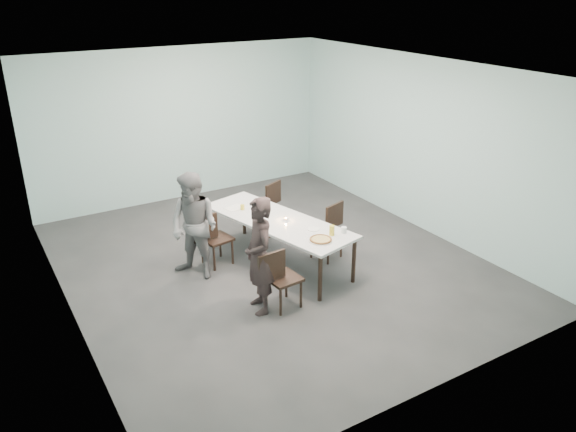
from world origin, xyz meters
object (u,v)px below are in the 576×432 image
tealight (286,219)px  chair_near_left (279,275)px  diner_near (259,256)px  chair_near_right (330,227)px  pizza (321,240)px  amber_tumbler (242,207)px  chair_far_right (270,204)px  water_tumbler (344,230)px  table (277,223)px  chair_far_left (212,236)px  side_plate (313,229)px  diner_far (194,226)px  beer_glass (332,230)px

tealight → chair_near_left: bearing=-125.1°
diner_near → chair_near_right: bearing=126.2°
pizza → amber_tumbler: size_ratio=4.25×
chair_near_right → chair_far_right: size_ratio=1.00×
chair_near_left → water_tumbler: (1.22, 0.22, 0.29)m
table → chair_far_left: 1.03m
chair_near_right → table: bearing=-30.7°
water_tumbler → amber_tumbler: 1.78m
table → side_plate: (0.27, -0.59, 0.06)m
chair_far_left → chair_near_right: 1.87m
chair_far_left → pizza: 1.80m
chair_near_left → chair_far_left: bearing=93.9°
diner_far → water_tumbler: bearing=25.3°
chair_near_right → water_tumbler: (-0.27, -0.72, 0.29)m
chair_near_left → side_plate: (0.91, 0.55, 0.25)m
chair_near_right → pizza: (-0.71, -0.77, 0.27)m
table → tealight: bearing=-49.5°
chair_near_left → table: bearing=55.6°
tealight → amber_tumbler: 0.83m
chair_near_left → chair_near_right: size_ratio=1.00×
pizza → water_tumbler: bearing=6.5°
amber_tumbler → beer_glass: bearing=-66.8°
table → chair_far_right: (0.51, 1.16, -0.19)m
side_plate → tealight: size_ratio=3.21×
diner_far → amber_tumbler: bearing=78.9°
chair_near_left → chair_near_right: (1.49, 0.93, 0.00)m
pizza → beer_glass: size_ratio=2.27×
diner_far → water_tumbler: diner_far is taller
water_tumbler → beer_glass: bearing=172.9°
beer_glass → amber_tumbler: bearing=113.2°
chair_near_right → amber_tumbler: size_ratio=10.88×
chair_near_left → chair_near_right: bearing=27.1°
chair_near_right → side_plate: size_ratio=4.83×
beer_glass → water_tumbler: (0.19, -0.02, -0.03)m
diner_near → side_plate: bearing=121.7°
side_plate → diner_near: bearing=-158.8°
diner_near → pizza: bearing=104.1°
chair_near_right → chair_far_right: (-0.34, 1.36, 0.00)m
diner_far → beer_glass: 2.01m
chair_far_left → pizza: size_ratio=2.56×
chair_far_right → pizza: bearing=55.8°
table → water_tumbler: size_ratio=30.45×
chair_far_left → tealight: size_ratio=15.54×
tealight → table: bearing=130.5°
chair_far_left → beer_glass: bearing=-56.1°
chair_far_left → diner_near: (0.02, -1.50, 0.31)m
side_plate → water_tumbler: water_tumbler is taller
diner_far → chair_far_right: bearing=85.2°
pizza → tealight: bearing=93.8°
diner_near → diner_far: diner_far is taller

